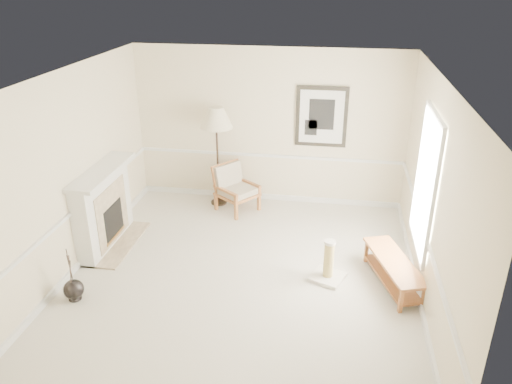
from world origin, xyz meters
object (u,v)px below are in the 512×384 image
floor_vase (74,290)px  floor_lamp (216,121)px  bench (393,268)px  scratching_post (328,267)px  armchair (234,186)px

floor_vase → floor_lamp: (1.24, 3.30, 1.49)m
floor_vase → bench: bearing=14.0°
floor_lamp → bench: bearing=-36.0°
floor_lamp → scratching_post: floor_lamp is taller
floor_vase → armchair: 3.51m
armchair → bench: (2.72, -2.05, -0.19)m
floor_lamp → bench: (3.06, -2.22, -1.37)m
armchair → floor_lamp: bearing=99.3°
armchair → scratching_post: armchair is taller
floor_vase → armchair: size_ratio=0.86×
armchair → bench: armchair is taller
floor_vase → floor_lamp: bearing=69.3°
floor_vase → bench: 4.43m
floor_vase → bench: floor_vase is taller
bench → floor_vase: bearing=-166.0°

